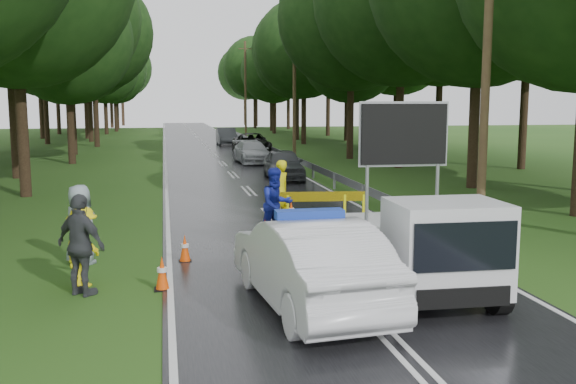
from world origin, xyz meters
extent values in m
plane|color=#244C15|center=(0.00, 0.00, 0.00)|extent=(160.00, 160.00, 0.00)
cube|color=black|center=(0.00, 30.00, 0.01)|extent=(7.00, 140.00, 0.02)
cylinder|color=gray|center=(3.70, 0.00, 0.35)|extent=(0.12, 0.12, 0.70)
cube|color=gray|center=(3.70, 30.00, 0.55)|extent=(0.05, 60.00, 0.30)
cylinder|color=#4E3724|center=(5.20, 2.00, 5.00)|extent=(0.24, 0.24, 10.00)
cylinder|color=#4E3724|center=(5.20, 28.00, 5.00)|extent=(0.24, 0.24, 10.00)
cube|color=#4E3724|center=(5.20, 28.00, 9.20)|extent=(1.40, 0.08, 0.08)
cylinder|color=#4E3724|center=(5.20, 54.00, 5.00)|extent=(0.24, 0.24, 10.00)
cube|color=#4E3724|center=(5.20, 54.00, 9.20)|extent=(1.40, 0.08, 0.08)
imported|color=silver|center=(-0.89, -3.29, 0.82)|extent=(2.24, 5.10, 1.63)
cube|color=#1938A5|center=(-0.89, -3.29, 1.71)|extent=(1.25, 0.47, 0.16)
cube|color=gray|center=(1.41, -2.37, 0.52)|extent=(2.00, 4.03, 0.24)
cube|color=silver|center=(1.43, -1.42, 0.90)|extent=(2.05, 2.33, 0.52)
cube|color=silver|center=(1.37, -4.08, 1.19)|extent=(1.94, 1.57, 1.61)
cube|color=black|center=(1.35, -4.86, 1.38)|extent=(1.76, 0.08, 0.81)
cube|color=black|center=(1.42, -1.80, 3.04)|extent=(1.81, 0.16, 1.23)
cylinder|color=black|center=(0.46, -4.25, 0.40)|extent=(0.29, 0.80, 0.80)
cylinder|color=black|center=(2.26, -4.29, 0.40)|extent=(0.29, 0.80, 0.80)
cylinder|color=black|center=(0.54, -1.21, 0.40)|extent=(0.29, 0.80, 0.80)
cylinder|color=black|center=(2.34, -1.25, 0.40)|extent=(0.29, 0.80, 0.80)
cube|color=#F2F70D|center=(-0.55, 3.37, 0.54)|extent=(0.07, 0.07, 1.09)
cube|color=#F2F70D|center=(-0.01, 3.31, 0.54)|extent=(0.07, 0.07, 1.09)
cube|color=#F2F70D|center=(1.61, 3.13, 0.54)|extent=(0.07, 0.07, 1.09)
cube|color=#F2F70D|center=(2.15, 3.07, 0.54)|extent=(0.07, 0.07, 1.09)
cube|color=#F2CC00|center=(0.80, 3.22, 1.03)|extent=(2.82, 0.36, 0.27)
imported|color=yellow|center=(0.07, 5.00, 0.96)|extent=(0.84, 0.79, 1.92)
imported|color=#172298|center=(-0.50, 2.37, 0.98)|extent=(1.14, 1.01, 1.96)
imported|color=yellow|center=(-5.04, -1.21, 0.82)|extent=(0.96, 1.21, 1.64)
imported|color=#383A3E|center=(-5.00, -1.76, 0.99)|extent=(1.20, 1.11, 1.97)
imported|color=#85959F|center=(-5.32, 0.71, 0.92)|extent=(1.07, 1.02, 1.84)
imported|color=#3F4246|center=(2.19, 15.82, 0.73)|extent=(1.96, 4.35, 1.45)
imported|color=#AEB1B7|center=(1.83, 24.25, 0.66)|extent=(2.20, 4.69, 1.32)
imported|color=black|center=(2.60, 30.25, 0.75)|extent=(2.81, 5.56, 1.51)
imported|color=#3E4145|center=(1.87, 40.97, 0.73)|extent=(1.57, 4.43, 1.46)
cube|color=black|center=(-3.50, -1.69, 0.01)|extent=(0.32, 0.32, 0.03)
cone|color=#EE4607|center=(-3.50, -1.69, 0.35)|extent=(0.27, 0.27, 0.67)
cube|color=black|center=(-0.98, 1.26, 0.02)|extent=(0.38, 0.38, 0.03)
cone|color=#EE4607|center=(-0.98, 1.26, 0.41)|extent=(0.31, 0.31, 0.78)
cube|color=black|center=(0.39, 4.85, 0.01)|extent=(0.32, 0.32, 0.03)
cone|color=#EE4607|center=(0.39, 4.85, 0.35)|extent=(0.27, 0.27, 0.66)
cube|color=black|center=(-2.99, 0.50, 0.01)|extent=(0.30, 0.30, 0.03)
cone|color=#EE4607|center=(-2.99, 0.50, 0.33)|extent=(0.25, 0.25, 0.63)
cube|color=black|center=(3.50, 3.27, 0.02)|extent=(0.37, 0.37, 0.03)
cone|color=#EE4607|center=(3.50, 3.27, 0.40)|extent=(0.31, 0.31, 0.76)
camera|label=1|loc=(-3.39, -14.24, 3.70)|focal=40.00mm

